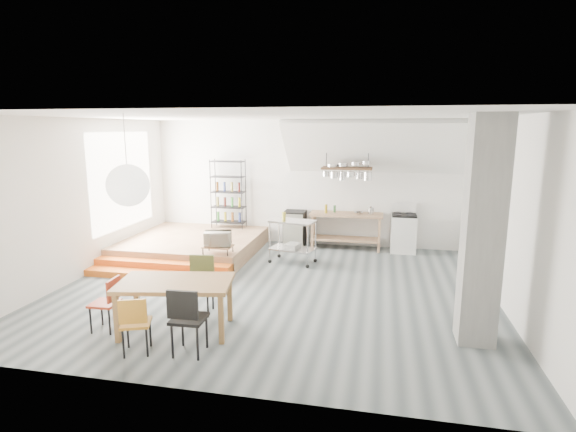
% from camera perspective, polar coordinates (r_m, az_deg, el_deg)
% --- Properties ---
extents(floor, '(8.00, 8.00, 0.00)m').
position_cam_1_polar(floor, '(8.67, -1.73, -9.13)').
color(floor, '#4C5558').
rests_on(floor, ground).
extents(wall_back, '(8.00, 0.04, 3.20)m').
position_cam_1_polar(wall_back, '(11.65, 2.23, 4.21)').
color(wall_back, silver).
rests_on(wall_back, ground).
extents(wall_left, '(0.04, 7.00, 3.20)m').
position_cam_1_polar(wall_left, '(9.96, -24.79, 2.02)').
color(wall_left, silver).
rests_on(wall_left, ground).
extents(wall_right, '(0.04, 7.00, 3.20)m').
position_cam_1_polar(wall_right, '(8.30, 26.16, 0.26)').
color(wall_right, silver).
rests_on(wall_right, ground).
extents(ceiling, '(8.00, 7.00, 0.02)m').
position_cam_1_polar(ceiling, '(8.13, -1.87, 12.53)').
color(ceiling, white).
rests_on(ceiling, wall_back).
extents(slope_ceiling, '(4.40, 1.44, 1.32)m').
position_cam_1_polar(slope_ceiling, '(10.81, 11.28, 8.53)').
color(slope_ceiling, white).
rests_on(slope_ceiling, wall_back).
extents(window_pane, '(0.02, 2.50, 2.20)m').
position_cam_1_polar(window_pane, '(11.16, -20.25, 4.26)').
color(window_pane, white).
rests_on(window_pane, wall_left).
extents(platform, '(3.00, 3.00, 0.40)m').
position_cam_1_polar(platform, '(11.19, -11.88, -3.60)').
color(platform, '#8D6446').
rests_on(platform, ground).
extents(step_lower, '(3.00, 0.35, 0.13)m').
position_cam_1_polar(step_lower, '(9.55, -16.53, -7.23)').
color(step_lower, orange).
rests_on(step_lower, ground).
extents(step_upper, '(3.00, 0.35, 0.27)m').
position_cam_1_polar(step_upper, '(9.83, -15.59, -6.26)').
color(step_upper, orange).
rests_on(step_upper, ground).
extents(concrete_column, '(0.50, 0.50, 3.20)m').
position_cam_1_polar(concrete_column, '(6.70, 23.47, -1.86)').
color(concrete_column, gray).
rests_on(concrete_column, ground).
extents(kitchen_counter, '(1.80, 0.60, 0.91)m').
position_cam_1_polar(kitchen_counter, '(11.34, 7.39, -1.06)').
color(kitchen_counter, '#8D6446').
rests_on(kitchen_counter, ground).
extents(stove, '(0.60, 0.60, 1.18)m').
position_cam_1_polar(stove, '(11.36, 14.43, -2.05)').
color(stove, white).
rests_on(stove, ground).
extents(pot_rack, '(1.20, 0.50, 1.43)m').
position_cam_1_polar(pot_rack, '(10.91, 7.62, 5.64)').
color(pot_rack, '#442C1B').
rests_on(pot_rack, ceiling).
extents(wire_shelving, '(0.88, 0.38, 1.80)m').
position_cam_1_polar(wire_shelving, '(11.89, -7.59, 2.94)').
color(wire_shelving, black).
rests_on(wire_shelving, platform).
extents(microwave_shelf, '(0.60, 0.40, 0.16)m').
position_cam_1_polar(microwave_shelf, '(9.58, -8.89, -3.85)').
color(microwave_shelf, '#8D6446').
rests_on(microwave_shelf, platform).
extents(paper_lantern, '(0.60, 0.60, 0.60)m').
position_cam_1_polar(paper_lantern, '(6.76, -19.65, 3.68)').
color(paper_lantern, white).
rests_on(paper_lantern, ceiling).
extents(dining_table, '(1.78, 1.20, 0.78)m').
position_cam_1_polar(dining_table, '(6.91, -14.13, -8.69)').
color(dining_table, olive).
rests_on(dining_table, ground).
extents(chair_mustard, '(0.48, 0.48, 0.82)m').
position_cam_1_polar(chair_mustard, '(6.44, -18.87, -12.43)').
color(chair_mustard, '#C58021').
rests_on(chair_mustard, ground).
extents(chair_black, '(0.45, 0.45, 0.96)m').
position_cam_1_polar(chair_black, '(6.20, -12.76, -12.22)').
color(chair_black, black).
rests_on(chair_black, ground).
extents(chair_olive, '(0.48, 0.48, 0.94)m').
position_cam_1_polar(chair_olive, '(7.59, -11.04, -7.86)').
color(chair_olive, brown).
rests_on(chair_olive, ground).
extents(chair_red, '(0.39, 0.39, 0.82)m').
position_cam_1_polar(chair_red, '(7.31, -21.86, -9.80)').
color(chair_red, '#B7341A').
rests_on(chair_red, ground).
extents(rolling_cart, '(1.08, 0.76, 0.98)m').
position_cam_1_polar(rolling_cart, '(10.05, 0.60, -2.49)').
color(rolling_cart, silver).
rests_on(rolling_cart, ground).
extents(mini_fridge, '(0.53, 0.53, 0.91)m').
position_cam_1_polar(mini_fridge, '(11.59, 0.88, -1.57)').
color(mini_fridge, black).
rests_on(mini_fridge, ground).
extents(microwave, '(0.62, 0.49, 0.31)m').
position_cam_1_polar(microwave, '(9.54, -8.92, -2.85)').
color(microwave, beige).
rests_on(microwave, microwave_shelf).
extents(bowl, '(0.22, 0.22, 0.05)m').
position_cam_1_polar(bowl, '(11.21, 8.96, 0.38)').
color(bowl, silver).
rests_on(bowl, kitchen_counter).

